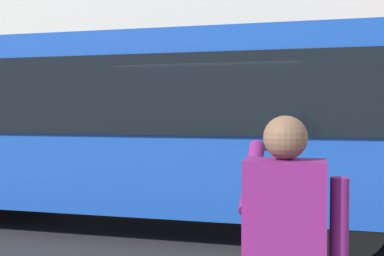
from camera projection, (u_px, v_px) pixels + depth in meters
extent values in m
plane|color=#232326|center=(221.00, 230.00, 7.39)|extent=(60.00, 60.00, 0.00)
cube|color=#1947AD|center=(150.00, 122.00, 7.71)|extent=(9.00, 2.50, 2.60)
cube|color=black|center=(120.00, 95.00, 6.47)|extent=(7.60, 0.06, 1.10)
cylinder|color=black|center=(29.00, 179.00, 9.55)|extent=(1.00, 0.28, 1.00)
cylinder|color=black|center=(337.00, 191.00, 8.08)|extent=(1.00, 0.28, 1.00)
cylinder|color=black|center=(346.00, 219.00, 5.94)|extent=(1.00, 0.28, 1.00)
cube|color=#6B1960|center=(285.00, 226.00, 2.34)|extent=(0.40, 0.24, 0.66)
sphere|color=brown|center=(285.00, 138.00, 2.32)|extent=(0.22, 0.22, 0.22)
cylinder|color=#6B1960|center=(339.00, 237.00, 2.28)|extent=(0.09, 0.09, 0.58)
cylinder|color=#6B1960|center=(253.00, 176.00, 2.53)|extent=(0.09, 0.48, 0.37)
cube|color=black|center=(270.00, 138.00, 2.64)|extent=(0.07, 0.01, 0.14)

